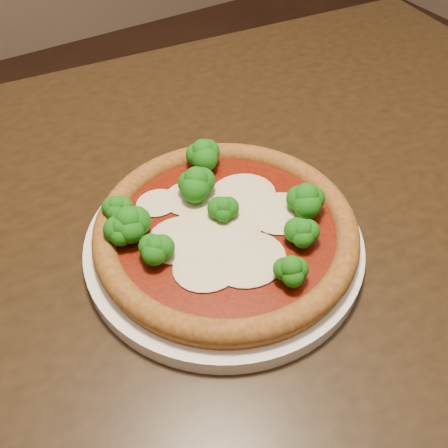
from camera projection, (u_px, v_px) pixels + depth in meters
floor at (274, 377)px, 1.25m from camera, size 4.00×4.00×0.00m
dining_table at (212, 283)px, 0.63m from camera, size 1.34×1.02×0.75m
plate at (224, 244)px, 0.55m from camera, size 0.30×0.30×0.02m
pizza at (223, 226)px, 0.53m from camera, size 0.28×0.28×0.06m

